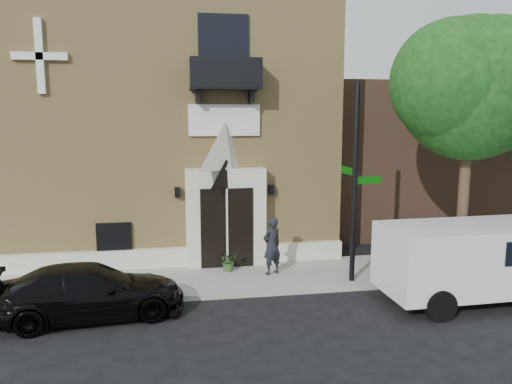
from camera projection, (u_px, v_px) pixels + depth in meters
ground at (272, 296)px, 14.10m from camera, size 120.00×120.00×0.00m
sidewalk at (294, 275)px, 15.71m from camera, size 42.00×3.00×0.15m
church at (164, 125)px, 20.63m from camera, size 12.20×11.01×9.30m
neighbour_building at (477, 153)px, 24.34m from camera, size 18.00×8.00×6.40m
street_tree_left at (473, 87)px, 14.52m from camera, size 4.97×4.38×7.77m
black_sedan at (90, 292)px, 12.54m from camera, size 4.88×2.49×1.36m
cargo_van at (485, 258)px, 13.58m from camera, size 5.37×2.38×2.16m
street_sign at (355, 183)px, 14.58m from camera, size 0.96×0.93×5.85m
fire_hydrant at (393, 269)px, 14.82m from camera, size 0.46×0.37×0.82m
planter at (229, 261)px, 15.85m from camera, size 0.72×0.67×0.64m
pedestrian_near at (272, 246)px, 15.47m from camera, size 0.78×0.68×1.80m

